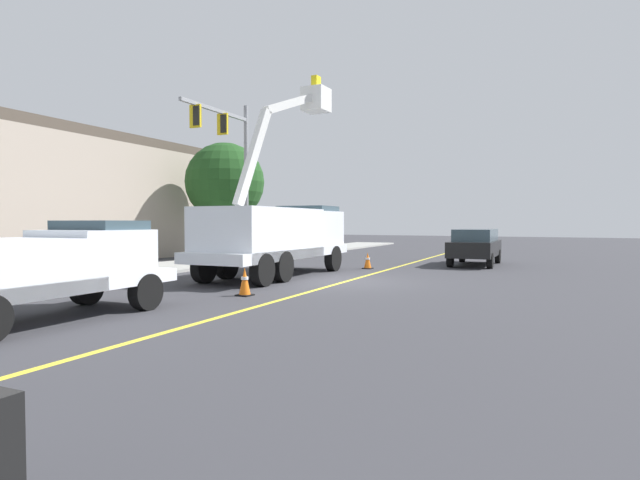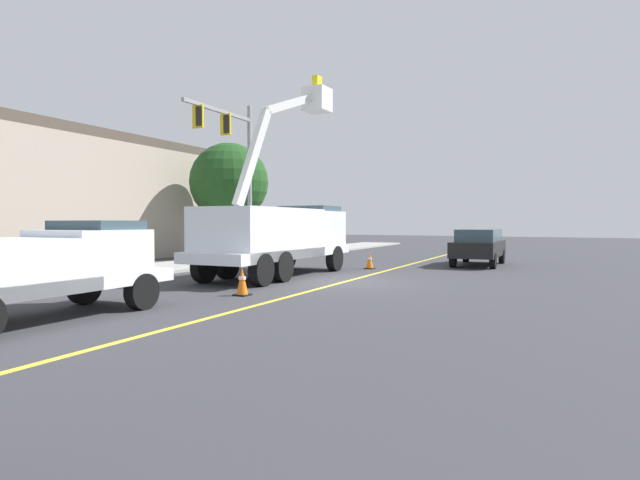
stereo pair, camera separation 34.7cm
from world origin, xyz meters
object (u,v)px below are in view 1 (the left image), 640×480
at_px(passing_minivan, 475,244).
at_px(traffic_cone_mid_front, 245,282).
at_px(utility_bucket_truck, 278,233).
at_px(traffic_signal_mast, 230,153).
at_px(traffic_cone_mid_rear, 368,261).
at_px(service_pickup_truck, 43,267).

relative_size(passing_minivan, traffic_cone_mid_front, 6.26).
distance_m(passing_minivan, traffic_cone_mid_front, 13.90).
bearing_deg(utility_bucket_truck, traffic_cone_mid_front, -157.99).
bearing_deg(traffic_signal_mast, traffic_cone_mid_front, -140.98).
distance_m(traffic_cone_mid_front, traffic_cone_mid_rear, 9.22).
height_order(utility_bucket_truck, passing_minivan, utility_bucket_truck).
bearing_deg(traffic_cone_mid_rear, service_pickup_truck, 174.42).
height_order(utility_bucket_truck, traffic_cone_mid_rear, utility_bucket_truck).
relative_size(service_pickup_truck, traffic_cone_mid_front, 7.30).
bearing_deg(traffic_signal_mast, utility_bucket_truck, -127.25).
bearing_deg(service_pickup_truck, utility_bucket_truck, 2.75).
distance_m(traffic_cone_mid_front, traffic_signal_mast, 12.36).
relative_size(service_pickup_truck, passing_minivan, 1.17).
height_order(passing_minivan, traffic_signal_mast, traffic_signal_mast).
distance_m(utility_bucket_truck, service_pickup_truck, 9.77).
relative_size(traffic_cone_mid_front, traffic_signal_mast, 0.10).
height_order(service_pickup_truck, traffic_cone_mid_rear, service_pickup_truck).
bearing_deg(traffic_cone_mid_front, passing_minivan, -15.16).
distance_m(utility_bucket_truck, traffic_cone_mid_rear, 4.90).
bearing_deg(service_pickup_truck, passing_minivan, -15.68).
xyz_separation_m(service_pickup_truck, passing_minivan, (18.28, -5.13, -0.15)).
relative_size(traffic_cone_mid_front, traffic_cone_mid_rear, 1.10).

